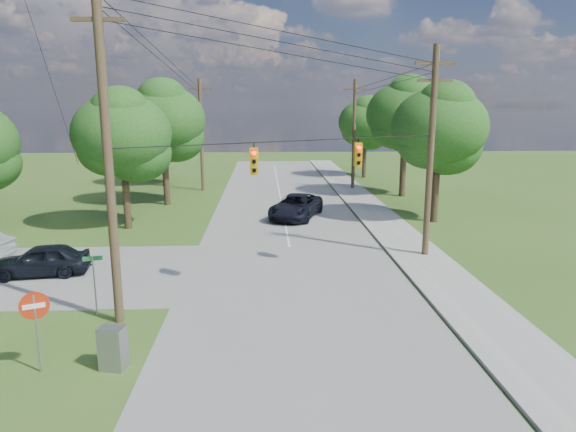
{
  "coord_description": "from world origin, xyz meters",
  "views": [
    {
      "loc": [
        0.65,
        -17.11,
        7.59
      ],
      "look_at": [
        1.68,
        5.0,
        2.84
      ],
      "focal_mm": 32.0,
      "sensor_mm": 36.0,
      "label": 1
    }
  ],
  "objects_px": {
    "pole_sw": "(107,148)",
    "car_main_north": "(296,206)",
    "pole_north_e": "(354,134)",
    "pole_north_w": "(201,134)",
    "control_cabinet": "(113,348)",
    "do_not_enter_sign": "(35,315)",
    "pole_ne": "(431,150)",
    "car_cross_dark": "(41,260)"
  },
  "relations": [
    {
      "from": "pole_sw",
      "to": "car_main_north",
      "type": "distance_m",
      "value": 19.46
    },
    {
      "from": "control_cabinet",
      "to": "pole_sw",
      "type": "bearing_deg",
      "value": 115.55
    },
    {
      "from": "pole_sw",
      "to": "pole_ne",
      "type": "relative_size",
      "value": 1.14
    },
    {
      "from": "control_cabinet",
      "to": "car_cross_dark",
      "type": "bearing_deg",
      "value": 135.99
    },
    {
      "from": "pole_sw",
      "to": "car_cross_dark",
      "type": "height_order",
      "value": "pole_sw"
    },
    {
      "from": "car_cross_dark",
      "to": "control_cabinet",
      "type": "distance_m",
      "value": 10.46
    },
    {
      "from": "pole_ne",
      "to": "car_cross_dark",
      "type": "bearing_deg",
      "value": -173.0
    },
    {
      "from": "pole_north_w",
      "to": "do_not_enter_sign",
      "type": "bearing_deg",
      "value": -91.58
    },
    {
      "from": "car_main_north",
      "to": "pole_sw",
      "type": "bearing_deg",
      "value": -93.55
    },
    {
      "from": "control_cabinet",
      "to": "pole_north_w",
      "type": "bearing_deg",
      "value": 104.92
    },
    {
      "from": "pole_sw",
      "to": "car_cross_dark",
      "type": "relative_size",
      "value": 2.83
    },
    {
      "from": "pole_ne",
      "to": "do_not_enter_sign",
      "type": "relative_size",
      "value": 4.28
    },
    {
      "from": "car_main_north",
      "to": "do_not_enter_sign",
      "type": "bearing_deg",
      "value": -93.08
    },
    {
      "from": "pole_north_e",
      "to": "car_main_north",
      "type": "xyz_separation_m",
      "value": [
        -6.08,
        -12.44,
        -4.3
      ]
    },
    {
      "from": "pole_ne",
      "to": "control_cabinet",
      "type": "height_order",
      "value": "pole_ne"
    },
    {
      "from": "car_main_north",
      "to": "pole_north_e",
      "type": "bearing_deg",
      "value": 83.83
    },
    {
      "from": "pole_north_e",
      "to": "pole_north_w",
      "type": "xyz_separation_m",
      "value": [
        -13.9,
        0.0,
        0.0
      ]
    },
    {
      "from": "pole_north_e",
      "to": "car_cross_dark",
      "type": "distance_m",
      "value": 30.79
    },
    {
      "from": "pole_sw",
      "to": "do_not_enter_sign",
      "type": "bearing_deg",
      "value": -110.56
    },
    {
      "from": "pole_sw",
      "to": "pole_ne",
      "type": "xyz_separation_m",
      "value": [
        13.5,
        7.6,
        -0.76
      ]
    },
    {
      "from": "pole_ne",
      "to": "car_main_north",
      "type": "bearing_deg",
      "value": 122.45
    },
    {
      "from": "pole_north_e",
      "to": "car_cross_dark",
      "type": "bearing_deg",
      "value": -127.24
    },
    {
      "from": "control_cabinet",
      "to": "do_not_enter_sign",
      "type": "distance_m",
      "value": 2.37
    },
    {
      "from": "pole_sw",
      "to": "pole_north_e",
      "type": "distance_m",
      "value": 32.55
    },
    {
      "from": "car_main_north",
      "to": "pole_ne",
      "type": "bearing_deg",
      "value": -37.7
    },
    {
      "from": "pole_sw",
      "to": "car_main_north",
      "type": "height_order",
      "value": "pole_sw"
    },
    {
      "from": "do_not_enter_sign",
      "to": "pole_sw",
      "type": "bearing_deg",
      "value": 44.95
    },
    {
      "from": "pole_ne",
      "to": "pole_north_e",
      "type": "distance_m",
      "value": 22.0
    },
    {
      "from": "car_cross_dark",
      "to": "do_not_enter_sign",
      "type": "relative_size",
      "value": 1.73
    },
    {
      "from": "do_not_enter_sign",
      "to": "pole_ne",
      "type": "bearing_deg",
      "value": 12.36
    },
    {
      "from": "car_cross_dark",
      "to": "car_main_north",
      "type": "bearing_deg",
      "value": 124.77
    },
    {
      "from": "pole_north_e",
      "to": "pole_north_w",
      "type": "relative_size",
      "value": 1.0
    },
    {
      "from": "car_cross_dark",
      "to": "car_main_north",
      "type": "distance_m",
      "value": 17.11
    },
    {
      "from": "do_not_enter_sign",
      "to": "car_cross_dark",
      "type": "bearing_deg",
      "value": 87.81
    },
    {
      "from": "pole_ne",
      "to": "do_not_enter_sign",
      "type": "xyz_separation_m",
      "value": [
        -14.81,
        -11.1,
        -3.68
      ]
    },
    {
      "from": "car_cross_dark",
      "to": "do_not_enter_sign",
      "type": "distance_m",
      "value": 9.61
    },
    {
      "from": "pole_north_e",
      "to": "pole_sw",
      "type": "bearing_deg",
      "value": -114.52
    },
    {
      "from": "pole_ne",
      "to": "pole_sw",
      "type": "bearing_deg",
      "value": -150.62
    },
    {
      "from": "car_cross_dark",
      "to": "pole_sw",
      "type": "bearing_deg",
      "value": 33.86
    },
    {
      "from": "pole_ne",
      "to": "pole_north_e",
      "type": "xyz_separation_m",
      "value": [
        -0.0,
        22.0,
        -0.34
      ]
    },
    {
      "from": "pole_north_w",
      "to": "car_cross_dark",
      "type": "relative_size",
      "value": 2.36
    },
    {
      "from": "pole_north_w",
      "to": "do_not_enter_sign",
      "type": "xyz_separation_m",
      "value": [
        -0.91,
        -33.1,
        -3.35
      ]
    }
  ]
}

